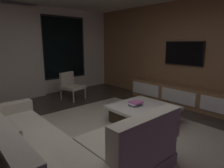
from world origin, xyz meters
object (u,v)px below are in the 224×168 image
Objects in this scene: coffee_table at (143,114)px; book_stack_on_coffee_table at (136,103)px; media_console at (184,97)px; mounted_tv at (183,53)px; accent_chair_near_window at (71,84)px; sectional_couch at (54,148)px.

coffee_table is 4.09× the size of book_stack_on_coffee_table.
mounted_tv is (0.18, 0.20, 1.10)m from media_console.
accent_chair_near_window is 0.74× the size of mounted_tv.
media_console is at bearing -53.66° from accent_chair_near_window.
mounted_tv reaches higher than media_console.
mounted_tv is (1.91, 0.08, 0.94)m from book_stack_on_coffee_table.
book_stack_on_coffee_table is (-0.08, 0.13, 0.22)m from coffee_table.
media_console is (3.66, 0.20, -0.04)m from sectional_couch.
mounted_tv reaches higher than coffee_table.
book_stack_on_coffee_table is (1.93, 0.32, 0.12)m from sectional_couch.
sectional_couch is at bearing -174.08° from mounted_tv.
mounted_tv reaches higher than book_stack_on_coffee_table.
sectional_couch is 2.03m from coffee_table.
media_console is (1.86, -2.52, -0.18)m from accent_chair_near_window.
sectional_couch is 1.96m from book_stack_on_coffee_table.
coffee_table is 2.56m from accent_chair_near_window.
sectional_couch is at bearing -123.55° from accent_chair_near_window.
mounted_tv is (2.04, -2.33, 0.92)m from accent_chair_near_window.
coffee_table is 0.27m from book_stack_on_coffee_table.
sectional_couch is 4.01m from mounted_tv.
accent_chair_near_window is 3.23m from mounted_tv.
book_stack_on_coffee_table is at bearing -86.96° from accent_chair_near_window.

